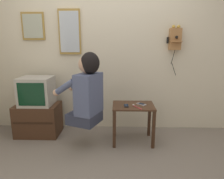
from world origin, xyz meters
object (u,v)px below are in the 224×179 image
Objects in this scene: person at (87,90)px; toothbrush at (137,107)px; framed_picture at (33,26)px; cell_phone_held at (126,106)px; television at (37,91)px; wall_mirror at (70,32)px; cell_phone_spare at (141,104)px; wall_phone_antique at (175,39)px.

toothbrush is (0.63, 0.07, -0.24)m from person.
framed_picture reaches higher than toothbrush.
person reaches higher than cell_phone_held.
television is 1.12× the size of framed_picture.
wall_mirror reaches higher than cell_phone_spare.
person is 5.49× the size of toothbrush.
toothbrush is at bearing -11.02° from television.
framed_picture reaches higher than person.
cell_phone_spare is (0.21, 0.07, 0.00)m from cell_phone_held.
framed_picture reaches higher than television.
cell_phone_held and cell_phone_spare have the same top height.
wall_mirror is (0.54, -0.00, -0.08)m from framed_picture.
toothbrush reaches higher than cell_phone_held.
cell_phone_spare is 0.15m from toothbrush.
wall_mirror is 1.38m from cell_phone_held.
framed_picture is 3.03× the size of cell_phone_spare.
wall_phone_antique is 1.08m from cell_phone_spare.
person is 2.28× the size of framed_picture.
person is at bearing -23.82° from television.
television reaches higher than cell_phone_spare.
wall_mirror is 1.48m from toothbrush.
person is at bearing -62.38° from wall_mirror.
television is 1.45m from toothbrush.
framed_picture is 1.93m from toothbrush.
person reaches higher than toothbrush.
wall_mirror is 1.49m from cell_phone_spare.
cell_phone_held is (1.38, -0.52, -1.05)m from framed_picture.
cell_phone_spare is (0.71, 0.19, -0.24)m from person.
television is at bearing 136.62° from toothbrush.
cell_phone_held is at bearing -20.79° from framed_picture.
toothbrush is at bearing -20.81° from framed_picture.
framed_picture is (-2.09, 0.04, 0.18)m from wall_phone_antique.
wall_mirror is (-0.33, 0.64, 0.73)m from person.
framed_picture is (-0.88, 0.64, 0.81)m from person.
wall_mirror reaches higher than person.
wall_phone_antique is 1.17m from toothbrush.
cell_phone_held is at bearing 152.80° from cell_phone_spare.
wall_mirror is at bearing 178.46° from wall_phone_antique.
wall_phone_antique reaches higher than person.
cell_phone_held is 0.95× the size of cell_phone_spare.
wall_phone_antique reaches higher than cell_phone_spare.
television is at bearing -146.60° from wall_mirror.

